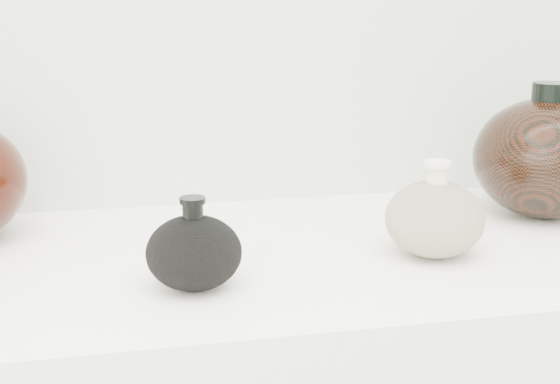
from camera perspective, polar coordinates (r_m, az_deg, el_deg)
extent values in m
cube|color=white|center=(1.00, -1.59, -5.25)|extent=(1.20, 0.50, 0.03)
ellipsoid|color=black|center=(0.87, -6.31, -4.44)|extent=(0.13, 0.13, 0.08)
cylinder|color=black|center=(0.86, -6.40, -1.40)|extent=(0.03, 0.03, 0.03)
cylinder|color=black|center=(0.86, -6.42, -0.60)|extent=(0.04, 0.04, 0.01)
ellipsoid|color=#BEB397|center=(0.99, 11.24, -1.94)|extent=(0.16, 0.16, 0.10)
cylinder|color=#F5E1C6|center=(0.98, 11.40, 1.19)|extent=(0.04, 0.04, 0.03)
cylinder|color=#F5E1C6|center=(0.97, 11.44, 2.02)|extent=(0.04, 0.04, 0.01)
ellipsoid|color=black|center=(1.20, 18.79, 2.36)|extent=(0.23, 0.23, 0.17)
cylinder|color=black|center=(1.18, 19.16, 6.79)|extent=(0.06, 0.06, 0.03)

